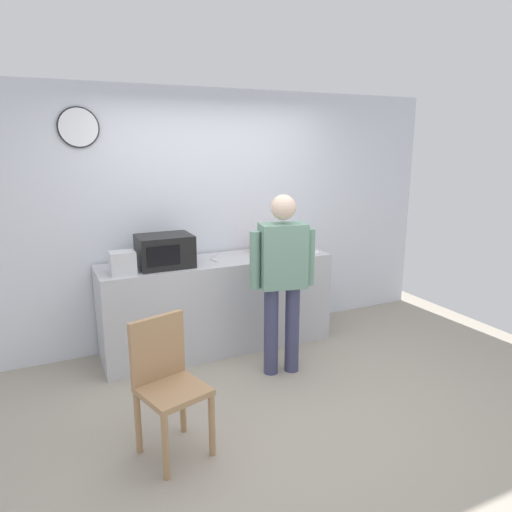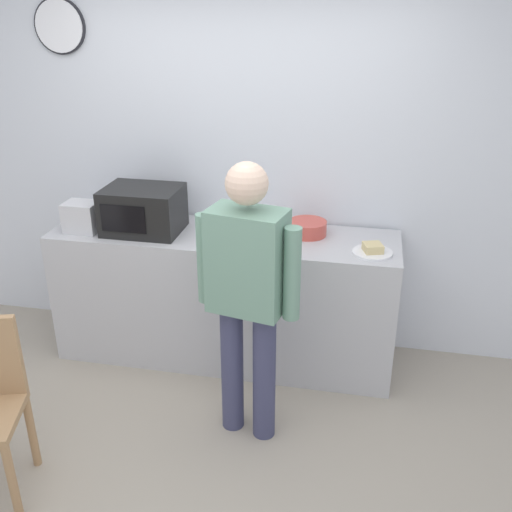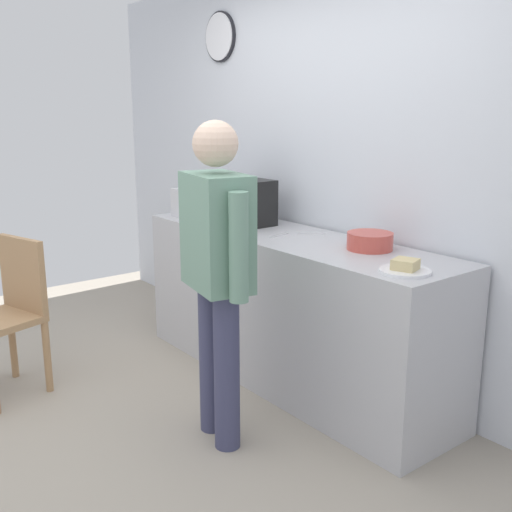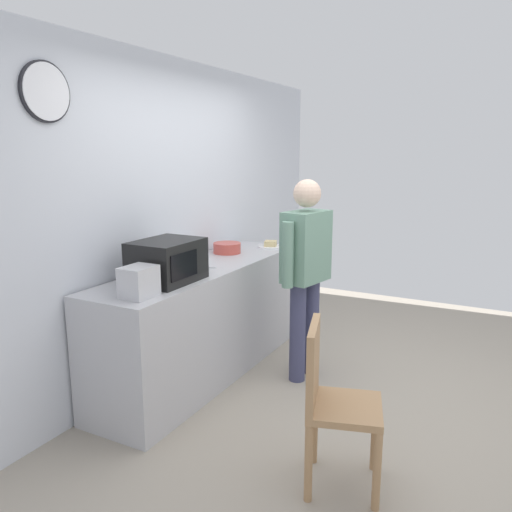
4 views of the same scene
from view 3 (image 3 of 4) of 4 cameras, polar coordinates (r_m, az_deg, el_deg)
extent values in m
plane|color=#9E9384|center=(3.40, -12.85, -16.61)|extent=(6.00, 6.00, 0.00)
cube|color=silver|center=(3.90, 7.97, 7.76)|extent=(5.40, 0.10, 2.60)
cylinder|color=white|center=(4.79, -3.39, 19.74)|extent=(0.34, 0.03, 0.34)
cylinder|color=black|center=(4.79, -3.36, 19.74)|extent=(0.36, 0.02, 0.36)
cube|color=#B7B7BC|center=(3.85, 3.08, -4.91)|extent=(2.32, 0.62, 0.93)
cube|color=black|center=(4.08, -2.23, 5.10)|extent=(0.50, 0.38, 0.30)
cube|color=black|center=(4.03, -4.97, 4.93)|extent=(0.30, 0.01, 0.18)
cylinder|color=white|center=(2.98, 13.72, -1.36)|extent=(0.25, 0.25, 0.01)
cube|color=#D5BE83|center=(2.97, 13.76, -0.76)|extent=(0.14, 0.14, 0.05)
cylinder|color=#C64C42|center=(3.41, 10.58, 1.38)|extent=(0.25, 0.25, 0.09)
cube|color=silver|center=(4.38, -6.22, 4.95)|extent=(0.22, 0.18, 0.20)
cube|color=silver|center=(3.72, 2.16, 1.96)|extent=(0.06, 0.17, 0.01)
cube|color=silver|center=(3.79, 5.15, 2.13)|extent=(0.14, 0.13, 0.01)
cylinder|color=#3B3D5E|center=(3.11, -2.74, -10.72)|extent=(0.13, 0.13, 0.82)
cylinder|color=#3B3D5E|center=(3.27, -4.19, -9.41)|extent=(0.13, 0.13, 0.82)
cube|color=gray|center=(2.98, -3.68, 2.27)|extent=(0.44, 0.31, 0.57)
cylinder|color=gray|center=(2.76, -1.63, 0.78)|extent=(0.09, 0.09, 0.51)
cylinder|color=gray|center=(3.21, -5.42, 2.56)|extent=(0.09, 0.09, 0.51)
sphere|color=beige|center=(2.92, -3.80, 10.42)|extent=(0.22, 0.22, 0.22)
cylinder|color=#A87F56|center=(4.24, -21.74, -7.60)|extent=(0.04, 0.04, 0.45)
cylinder|color=#A87F56|center=(3.96, -18.89, -8.86)|extent=(0.04, 0.04, 0.45)
cube|color=#A87F56|center=(3.93, -22.80, -5.58)|extent=(0.50, 0.50, 0.04)
cube|color=#A87F56|center=(3.95, -20.93, -1.58)|extent=(0.39, 0.15, 0.45)
camera|label=1|loc=(4.71, -62.97, 10.90)|focal=32.86mm
camera|label=2|loc=(2.21, -73.01, 22.31)|focal=40.74mm
camera|label=4|loc=(6.11, -37.65, 12.50)|focal=35.56mm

